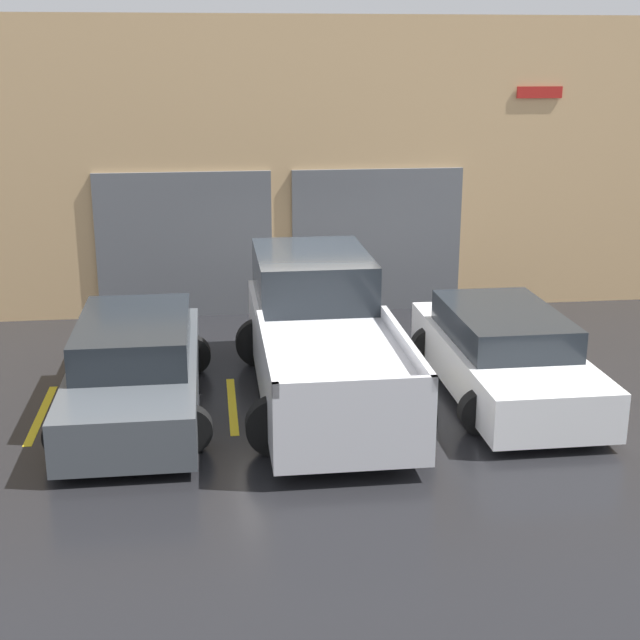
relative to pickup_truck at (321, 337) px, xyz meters
name	(u,v)px	position (x,y,z in m)	size (l,w,h in m)	color
ground_plane	(310,361)	(0.00, 1.48, -0.88)	(28.00, 28.00, 0.00)	black
shophouse_building	(290,169)	(0.00, 4.77, 1.89)	(17.42, 0.68, 5.62)	tan
pickup_truck	(321,337)	(0.00, 0.00, 0.00)	(2.47, 5.56, 1.91)	silver
sedan_white	(503,354)	(2.70, -0.31, -0.28)	(2.15, 4.59, 1.27)	white
sedan_side	(136,368)	(-2.70, -0.31, -0.26)	(2.13, 4.79, 1.34)	#474C51
parking_stripe_far_left	(41,414)	(-4.06, -0.34, -0.88)	(0.12, 2.20, 0.01)	gold
parking_stripe_left	(232,405)	(-1.35, -0.34, -0.88)	(0.12, 2.20, 0.01)	gold
parking_stripe_centre	(414,396)	(1.35, -0.34, -0.88)	(0.12, 2.20, 0.01)	gold
parking_stripe_right	(587,388)	(4.06, -0.34, -0.88)	(0.12, 2.20, 0.01)	gold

